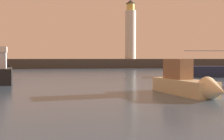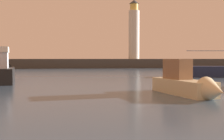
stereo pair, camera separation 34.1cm
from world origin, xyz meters
name	(u,v)px [view 2 (the right image)]	position (x,y,z in m)	size (l,w,h in m)	color
ground_plane	(107,77)	(0.00, 28.28, 0.00)	(220.00, 220.00, 0.00)	#384C60
breakwater	(95,63)	(0.00, 56.56, 0.96)	(87.71, 5.58, 1.92)	#423F3D
lighthouse	(134,31)	(8.45, 56.56, 7.94)	(2.31, 2.31, 12.70)	silver
motorboat_1	(188,84)	(2.95, 12.15, 0.63)	(2.61, 5.73, 2.21)	beige
motorboat_2	(1,71)	(-9.91, 22.61, 0.91)	(3.71, 8.20, 3.34)	black
sailboat_moored	(221,71)	(12.56, 26.59, 0.63)	(8.83, 2.87, 10.71)	#1E284C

